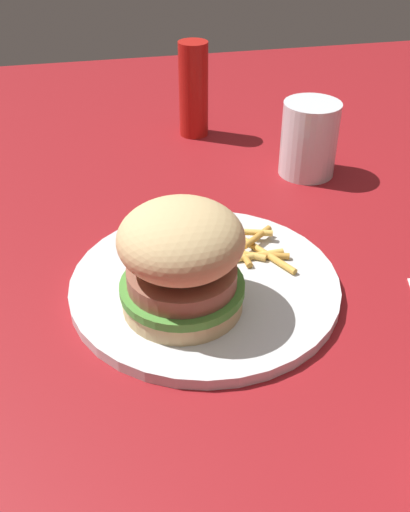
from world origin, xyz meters
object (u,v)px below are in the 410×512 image
fries_pile (248,248)px  drink_glass (309,142)px  sandwich (181,259)px  plate (205,285)px  ketchup_bottle (194,90)px

fries_pile → drink_glass: (0.18, -0.13, 0.03)m
sandwich → drink_glass: sandwich is taller
drink_glass → fries_pile: bearing=143.9°
plate → drink_glass: bearing=-40.3°
fries_pile → ketchup_bottle: bearing=-1.6°
sandwich → fries_pile: bearing=-49.4°
fries_pile → ketchup_bottle: size_ratio=0.71×
sandwich → plate: bearing=-41.3°
ketchup_bottle → drink_glass: bearing=-142.3°
fries_pile → ketchup_bottle: ketchup_bottle is taller
fries_pile → sandwich: bearing=130.6°
ketchup_bottle → sandwich: bearing=167.4°
sandwich → fries_pile: (0.07, -0.08, -0.05)m
plate → drink_glass: 0.30m
sandwich → ketchup_bottle: (0.42, -0.09, 0.00)m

